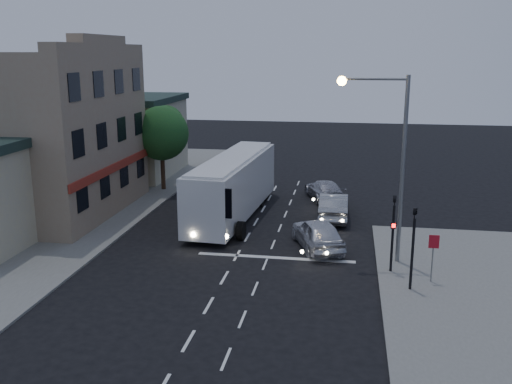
% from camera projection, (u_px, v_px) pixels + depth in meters
% --- Properties ---
extents(ground, '(120.00, 120.00, 0.00)m').
position_uv_depth(ground, '(229.00, 270.00, 27.24)').
color(ground, black).
extents(sidewalk_far, '(12.00, 50.00, 0.12)m').
position_uv_depth(sidewalk_far, '(58.00, 212.00, 36.94)').
color(sidewalk_far, slate).
rests_on(sidewalk_far, ground).
extents(road_markings, '(8.00, 30.55, 0.01)m').
position_uv_depth(road_markings, '(266.00, 248.00, 30.20)').
color(road_markings, silver).
rests_on(road_markings, ground).
extents(tour_bus, '(3.48, 12.73, 3.86)m').
position_uv_depth(tour_bus, '(233.00, 185.00, 35.53)').
color(tour_bus, silver).
rests_on(tour_bus, ground).
extents(car_suv, '(3.42, 5.13, 1.62)m').
position_uv_depth(car_suv, '(317.00, 234.00, 30.06)').
color(car_suv, silver).
rests_on(car_suv, ground).
extents(car_sedan_a, '(1.79, 4.96, 1.63)m').
position_uv_depth(car_sedan_a, '(333.00, 206.00, 35.37)').
color(car_sedan_a, '#9D9D9E').
rests_on(car_sedan_a, ground).
extents(car_sedan_b, '(3.35, 5.18, 1.40)m').
position_uv_depth(car_sedan_b, '(324.00, 190.00, 39.99)').
color(car_sedan_b, '#A0A0A9').
rests_on(car_sedan_b, ground).
extents(traffic_signal_main, '(0.25, 0.35, 4.10)m').
position_uv_depth(traffic_signal_main, '(393.00, 224.00, 26.21)').
color(traffic_signal_main, black).
rests_on(traffic_signal_main, sidewalk_near).
extents(traffic_signal_side, '(0.18, 0.15, 4.10)m').
position_uv_depth(traffic_signal_side, '(413.00, 239.00, 24.20)').
color(traffic_signal_side, black).
rests_on(traffic_signal_side, sidewalk_near).
extents(regulatory_sign, '(0.45, 0.12, 2.20)m').
position_uv_depth(regulatory_sign, '(433.00, 251.00, 25.16)').
color(regulatory_sign, slate).
rests_on(regulatory_sign, sidewalk_near).
extents(streetlight, '(3.32, 0.44, 9.00)m').
position_uv_depth(streetlight, '(390.00, 148.00, 26.82)').
color(streetlight, slate).
rests_on(streetlight, sidewalk_near).
extents(main_building, '(10.12, 12.00, 11.00)m').
position_uv_depth(main_building, '(38.00, 133.00, 35.87)').
color(main_building, '#88705A').
rests_on(main_building, sidewalk_far).
extents(low_building_north, '(9.40, 9.40, 6.50)m').
position_uv_depth(low_building_north, '(120.00, 135.00, 47.72)').
color(low_building_north, '#B0A996').
rests_on(low_building_north, sidewalk_far).
extents(street_tree, '(4.00, 4.00, 6.20)m').
position_uv_depth(street_tree, '(161.00, 131.00, 41.85)').
color(street_tree, black).
rests_on(street_tree, sidewalk_far).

